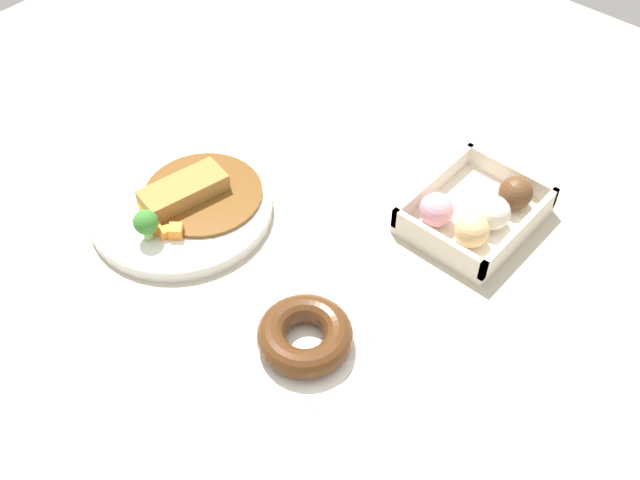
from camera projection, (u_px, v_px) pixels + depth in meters
name	position (u px, v px, depth m)	size (l,w,h in m)	color
ground_plane	(292.00, 245.00, 1.00)	(1.60, 1.60, 0.00)	#B2A893
curry_plate	(182.00, 205.00, 1.03)	(0.25, 0.25, 0.06)	white
donut_box	(476.00, 213.00, 1.00)	(0.18, 0.14, 0.06)	beige
chocolate_ring_donut	(305.00, 336.00, 0.87)	(0.14, 0.14, 0.04)	white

